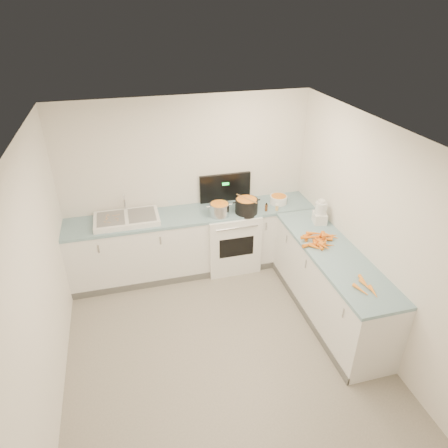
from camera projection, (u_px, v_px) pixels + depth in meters
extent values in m
cube|color=white|center=(194.00, 243.00, 5.84)|extent=(3.50, 0.60, 0.90)
cube|color=#7BA2AF|center=(192.00, 214.00, 5.61)|extent=(3.50, 0.62, 0.04)
cube|color=white|center=(329.00, 284.00, 4.99)|extent=(0.60, 2.20, 0.90)
cube|color=#7BA2AF|center=(334.00, 253.00, 4.75)|extent=(0.62, 2.20, 0.04)
cube|color=white|center=(230.00, 239.00, 5.94)|extent=(0.76, 0.65, 0.90)
cube|color=black|center=(225.00, 188.00, 5.85)|extent=(0.76, 0.05, 0.42)
cube|color=white|center=(127.00, 219.00, 5.38)|extent=(0.86, 0.52, 0.07)
cube|color=slate|center=(111.00, 218.00, 5.32)|extent=(0.36, 0.42, 0.01)
cube|color=slate|center=(142.00, 215.00, 5.41)|extent=(0.36, 0.42, 0.01)
cylinder|color=silver|center=(125.00, 202.00, 5.49)|extent=(0.03, 0.03, 0.24)
cylinder|color=silver|center=(219.00, 210.00, 5.50)|extent=(0.32, 0.32, 0.20)
cylinder|color=black|center=(246.00, 207.00, 5.57)|extent=(0.42, 0.42, 0.23)
cylinder|color=#AD7A47|center=(247.00, 199.00, 5.51)|extent=(0.20, 0.35, 0.02)
cylinder|color=white|center=(278.00, 200.00, 5.84)|extent=(0.29, 0.29, 0.12)
cylinder|color=#593319|center=(266.00, 208.00, 5.63)|extent=(0.04, 0.04, 0.10)
cylinder|color=#E5B266|center=(277.00, 208.00, 5.66)|extent=(0.04, 0.04, 0.08)
cube|color=white|center=(320.00, 218.00, 5.33)|extent=(0.20, 0.23, 0.14)
cylinder|color=silver|center=(321.00, 208.00, 5.26)|extent=(0.15, 0.15, 0.15)
cylinder|color=white|center=(322.00, 201.00, 5.21)|extent=(0.09, 0.09, 0.04)
cone|color=orange|center=(325.00, 245.00, 4.83)|extent=(0.22, 0.10, 0.05)
cone|color=orange|center=(318.00, 242.00, 4.89)|extent=(0.21, 0.16, 0.05)
cone|color=orange|center=(307.00, 237.00, 5.01)|extent=(0.14, 0.18, 0.04)
cone|color=orange|center=(318.00, 242.00, 4.89)|extent=(0.13, 0.19, 0.04)
cone|color=orange|center=(320.00, 240.00, 4.93)|extent=(0.19, 0.08, 0.04)
cone|color=orange|center=(312.00, 237.00, 5.00)|extent=(0.17, 0.09, 0.05)
cone|color=orange|center=(315.00, 241.00, 4.92)|extent=(0.13, 0.17, 0.04)
cone|color=orange|center=(310.00, 244.00, 4.84)|extent=(0.22, 0.09, 0.05)
cone|color=orange|center=(326.00, 239.00, 4.95)|extent=(0.17, 0.10, 0.05)
cone|color=orange|center=(326.00, 236.00, 5.02)|extent=(0.21, 0.05, 0.05)
cone|color=orange|center=(322.00, 242.00, 4.90)|extent=(0.18, 0.15, 0.04)
cone|color=orange|center=(315.00, 247.00, 4.79)|extent=(0.13, 0.17, 0.05)
cone|color=orange|center=(320.00, 241.00, 4.92)|extent=(0.08, 0.19, 0.04)
cone|color=orange|center=(319.00, 245.00, 4.83)|extent=(0.04, 0.17, 0.04)
cone|color=orange|center=(310.00, 235.00, 5.01)|extent=(0.21, 0.10, 0.05)
cone|color=orange|center=(315.00, 233.00, 4.99)|extent=(0.22, 0.11, 0.05)
cone|color=orange|center=(309.00, 237.00, 4.92)|extent=(0.22, 0.09, 0.05)
cone|color=orange|center=(320.00, 235.00, 4.99)|extent=(0.17, 0.14, 0.05)
cone|color=orange|center=(329.00, 236.00, 4.98)|extent=(0.20, 0.07, 0.04)
cone|color=orange|center=(319.00, 241.00, 4.85)|extent=(0.10, 0.20, 0.05)
cone|color=orange|center=(325.00, 241.00, 4.85)|extent=(0.14, 0.16, 0.04)
cone|color=orange|center=(324.00, 246.00, 4.77)|extent=(0.09, 0.17, 0.04)
cone|color=orange|center=(330.00, 236.00, 4.97)|extent=(0.16, 0.18, 0.05)
cone|color=orange|center=(323.00, 234.00, 4.98)|extent=(0.09, 0.17, 0.05)
cone|color=orange|center=(373.00, 292.00, 4.07)|extent=(0.07, 0.19, 0.04)
cone|color=orange|center=(361.00, 290.00, 4.10)|extent=(0.09, 0.20, 0.04)
cone|color=orange|center=(365.00, 285.00, 4.17)|extent=(0.05, 0.18, 0.04)
cone|color=orange|center=(364.00, 281.00, 4.22)|extent=(0.06, 0.20, 0.04)
cube|color=tan|center=(119.00, 215.00, 5.40)|extent=(0.03, 0.03, 0.00)
cube|color=tan|center=(104.00, 223.00, 5.20)|extent=(0.04, 0.02, 0.00)
cube|color=tan|center=(116.00, 215.00, 5.39)|extent=(0.03, 0.02, 0.00)
cube|color=tan|center=(117.00, 218.00, 5.30)|extent=(0.05, 0.03, 0.00)
cube|color=tan|center=(118.00, 220.00, 5.26)|extent=(0.03, 0.03, 0.00)
cube|color=tan|center=(106.00, 219.00, 5.28)|extent=(0.01, 0.04, 0.00)
cube|color=tan|center=(114.00, 216.00, 5.38)|extent=(0.02, 0.05, 0.00)
cube|color=tan|center=(105.00, 222.00, 5.22)|extent=(0.03, 0.04, 0.00)
cube|color=tan|center=(106.00, 217.00, 5.33)|extent=(0.01, 0.05, 0.00)
cube|color=tan|center=(109.00, 215.00, 5.39)|extent=(0.02, 0.04, 0.00)
cube|color=tan|center=(107.00, 215.00, 5.38)|extent=(0.02, 0.04, 0.00)
cube|color=tan|center=(109.00, 222.00, 5.21)|extent=(0.04, 0.02, 0.00)
cube|color=tan|center=(114.00, 216.00, 5.38)|extent=(0.03, 0.01, 0.00)
cube|color=tan|center=(107.00, 219.00, 5.28)|extent=(0.03, 0.05, 0.00)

